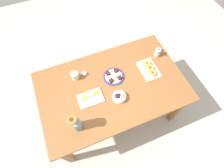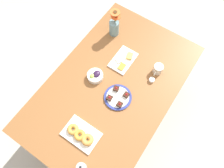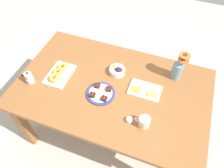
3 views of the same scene
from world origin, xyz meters
name	(u,v)px [view 1 (image 1 of 3)]	position (x,y,z in m)	size (l,w,h in m)	color
ground_plane	(112,110)	(0.00, 0.00, 0.00)	(6.00, 6.00, 0.00)	#B7B2A8
dining_table	(112,89)	(0.00, 0.00, 0.65)	(1.60, 1.00, 0.74)	brown
coffee_mug	(75,76)	(-0.34, 0.25, 0.79)	(0.12, 0.08, 0.09)	silver
grape_bowl	(119,97)	(0.01, -0.16, 0.77)	(0.14, 0.14, 0.07)	white
cheese_platter	(91,98)	(-0.26, -0.06, 0.75)	(0.26, 0.17, 0.03)	white
croissant_platter	(150,68)	(0.48, 0.04, 0.76)	(0.19, 0.28, 0.05)	white
jam_cup_honey	(84,74)	(-0.23, 0.26, 0.76)	(0.05, 0.05, 0.03)	white
dessert_plate	(114,76)	(0.06, 0.10, 0.75)	(0.23, 0.23, 0.05)	navy
flower_vase	(77,124)	(-0.47, -0.30, 0.83)	(0.11, 0.10, 0.27)	#6B939E
moka_pot	(158,52)	(0.66, 0.19, 0.79)	(0.11, 0.07, 0.12)	#B7B7BC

